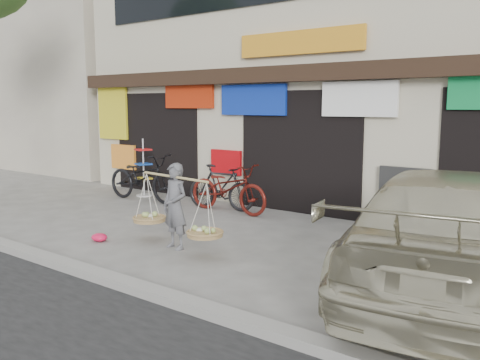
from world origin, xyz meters
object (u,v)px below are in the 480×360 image
Objects in this scene: bike_0 at (143,177)px; street_vendor at (175,210)px; suv at (454,230)px; display_rack at (144,173)px; bike_2 at (228,188)px; bike_1 at (221,187)px.

street_vendor is at bearing -127.28° from bike_0.
suv is 3.80× the size of display_rack.
bike_0 is at bearing 95.47° from bike_2.
bike_0 is at bearing 152.08° from street_vendor.
bike_2 is at bearing -121.41° from bike_1.
bike_2 is 1.38× the size of display_rack.
bike_1 is at bearing 68.13° from bike_2.
bike_0 is 2.56m from bike_2.
bike_0 is 1.49× the size of display_rack.
bike_1 is at bearing 123.29° from street_vendor.
bike_1 is 6.05m from suv.
suv is at bearing -105.05° from bike_0.
display_rack reaches higher than street_vendor.
suv reaches higher than bike_2.
bike_0 is 1.08× the size of bike_2.
bike_0 is 0.39× the size of suv.
street_vendor is 1.18× the size of bike_1.
bike_0 is at bearing -44.06° from display_rack.
street_vendor is 5.16m from display_rack.
street_vendor is at bearing -157.85° from bike_2.
bike_0 reaches higher than bike_2.
bike_0 is 8.08m from suv.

